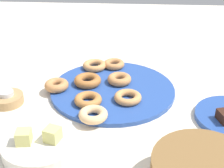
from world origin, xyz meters
TOP-DOWN VIEW (x-y plane):
  - ground_plane at (0.00, 0.00)m, footprint 2.40×2.40m
  - donut_plate at (0.00, 0.00)m, footprint 0.42×0.42m
  - donut_0 at (0.09, -0.02)m, footprint 0.11×0.11m
  - donut_1 at (0.01, -0.16)m, footprint 0.08×0.08m
  - donut_2 at (0.07, 0.11)m, footprint 0.12×0.12m
  - donut_3 at (-0.02, -0.04)m, footprint 0.11×0.11m
  - donut_4 at (0.19, 0.02)m, footprint 0.11×0.11m
  - donut_5 at (0.04, 0.19)m, footprint 0.12×0.12m
  - donut_6 at (0.08, -0.15)m, footprint 0.12×0.12m
  - donut_7 at (-0.05, 0.08)m, footprint 0.11×0.11m
  - candle_holder at (0.33, 0.10)m, footprint 0.10×0.10m
  - tealight at (0.33, 0.10)m, footprint 0.05×0.05m
  - fruit_bowl at (0.16, 0.32)m, footprint 0.20×0.20m
  - melon_chunk_left at (0.13, 0.32)m, footprint 0.05×0.05m
  - melon_chunk_right at (0.20, 0.34)m, footprint 0.04×0.04m

SIDE VIEW (x-z plane):
  - ground_plane at x=0.00m, z-range 0.00..0.00m
  - donut_plate at x=0.00m, z-range 0.00..0.01m
  - candle_holder at x=0.33m, z-range 0.00..0.03m
  - fruit_bowl at x=0.16m, z-range 0.00..0.04m
  - donut_7 at x=-0.05m, z-range 0.01..0.04m
  - donut_6 at x=0.08m, z-range 0.01..0.04m
  - donut_1 at x=0.01m, z-range 0.01..0.04m
  - donut_2 at x=0.07m, z-range 0.01..0.04m
  - donut_5 at x=0.04m, z-range 0.01..0.04m
  - donut_3 at x=-0.02m, z-range 0.01..0.04m
  - donut_0 at x=0.09m, z-range 0.01..0.04m
  - donut_4 at x=0.19m, z-range 0.01..0.04m
  - tealight at x=0.33m, z-range 0.03..0.04m
  - melon_chunk_left at x=0.13m, z-range 0.04..0.07m
  - melon_chunk_right at x=0.20m, z-range 0.04..0.07m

